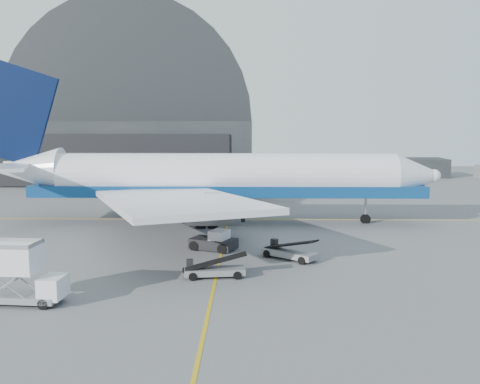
{
  "coord_description": "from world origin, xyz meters",
  "views": [
    {
      "loc": [
        2.58,
        -44.66,
        11.97
      ],
      "look_at": [
        1.57,
        11.73,
        4.5
      ],
      "focal_mm": 40.0,
      "sensor_mm": 36.0,
      "label": 1
    }
  ],
  "objects_px": {
    "catering_truck": "(18,274)",
    "belt_loader_a": "(214,270)",
    "airliner": "(208,178)",
    "belt_loader_b": "(289,252)",
    "pushback_tug": "(215,242)"
  },
  "relations": [
    {
      "from": "belt_loader_b",
      "to": "pushback_tug",
      "type": "bearing_deg",
      "value": -168.38
    },
    {
      "from": "airliner",
      "to": "catering_truck",
      "type": "xyz_separation_m",
      "value": [
        -10.38,
        -28.61,
        -3.37
      ]
    },
    {
      "from": "airliner",
      "to": "catering_truck",
      "type": "relative_size",
      "value": 9.31
    },
    {
      "from": "catering_truck",
      "to": "belt_loader_b",
      "type": "relative_size",
      "value": 1.17
    },
    {
      "from": "airliner",
      "to": "pushback_tug",
      "type": "height_order",
      "value": "airliner"
    },
    {
      "from": "pushback_tug",
      "to": "belt_loader_a",
      "type": "bearing_deg",
      "value": -63.21
    },
    {
      "from": "pushback_tug",
      "to": "belt_loader_b",
      "type": "relative_size",
      "value": 0.95
    },
    {
      "from": "catering_truck",
      "to": "belt_loader_a",
      "type": "bearing_deg",
      "value": 31.36
    },
    {
      "from": "belt_loader_a",
      "to": "pushback_tug",
      "type": "bearing_deg",
      "value": 86.59
    },
    {
      "from": "pushback_tug",
      "to": "belt_loader_b",
      "type": "xyz_separation_m",
      "value": [
        6.73,
        -3.34,
        -0.1
      ]
    },
    {
      "from": "airliner",
      "to": "belt_loader_a",
      "type": "relative_size",
      "value": 10.79
    },
    {
      "from": "airliner",
      "to": "pushback_tug",
      "type": "relative_size",
      "value": 11.47
    },
    {
      "from": "catering_truck",
      "to": "airliner",
      "type": "bearing_deg",
      "value": 74.82
    },
    {
      "from": "catering_truck",
      "to": "belt_loader_b",
      "type": "distance_m",
      "value": 22.17
    },
    {
      "from": "pushback_tug",
      "to": "catering_truck",
      "type": "bearing_deg",
      "value": -104.73
    }
  ]
}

